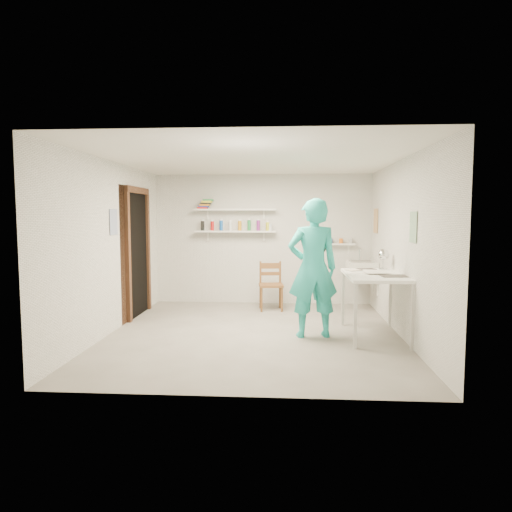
# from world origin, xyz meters

# --- Properties ---
(floor) EXTENTS (4.00, 4.50, 0.02)m
(floor) POSITION_xyz_m (0.00, 0.00, -0.01)
(floor) COLOR slate
(floor) RESTS_ON ground
(ceiling) EXTENTS (4.00, 4.50, 0.02)m
(ceiling) POSITION_xyz_m (0.00, 0.00, 2.41)
(ceiling) COLOR silver
(ceiling) RESTS_ON wall_back
(wall_back) EXTENTS (4.00, 0.02, 2.40)m
(wall_back) POSITION_xyz_m (0.00, 2.26, 1.20)
(wall_back) COLOR silver
(wall_back) RESTS_ON ground
(wall_front) EXTENTS (4.00, 0.02, 2.40)m
(wall_front) POSITION_xyz_m (0.00, -2.26, 1.20)
(wall_front) COLOR silver
(wall_front) RESTS_ON ground
(wall_left) EXTENTS (0.02, 4.50, 2.40)m
(wall_left) POSITION_xyz_m (-2.01, 0.00, 1.20)
(wall_left) COLOR silver
(wall_left) RESTS_ON ground
(wall_right) EXTENTS (0.02, 4.50, 2.40)m
(wall_right) POSITION_xyz_m (2.01, 0.00, 1.20)
(wall_right) COLOR silver
(wall_right) RESTS_ON ground
(doorway_recess) EXTENTS (0.02, 0.90, 2.00)m
(doorway_recess) POSITION_xyz_m (-1.99, 1.05, 1.00)
(doorway_recess) COLOR black
(doorway_recess) RESTS_ON wall_left
(corridor_box) EXTENTS (1.40, 1.50, 2.10)m
(corridor_box) POSITION_xyz_m (-2.70, 1.05, 1.05)
(corridor_box) COLOR brown
(corridor_box) RESTS_ON ground
(door_lintel) EXTENTS (0.06, 1.05, 0.10)m
(door_lintel) POSITION_xyz_m (-1.97, 1.05, 2.05)
(door_lintel) COLOR brown
(door_lintel) RESTS_ON wall_left
(door_jamb_near) EXTENTS (0.06, 0.10, 2.00)m
(door_jamb_near) POSITION_xyz_m (-1.97, 0.55, 1.00)
(door_jamb_near) COLOR brown
(door_jamb_near) RESTS_ON ground
(door_jamb_far) EXTENTS (0.06, 0.10, 2.00)m
(door_jamb_far) POSITION_xyz_m (-1.97, 1.55, 1.00)
(door_jamb_far) COLOR brown
(door_jamb_far) RESTS_ON ground
(shelf_lower) EXTENTS (1.50, 0.22, 0.03)m
(shelf_lower) POSITION_xyz_m (-0.50, 2.13, 1.35)
(shelf_lower) COLOR white
(shelf_lower) RESTS_ON wall_back
(shelf_upper) EXTENTS (1.50, 0.22, 0.03)m
(shelf_upper) POSITION_xyz_m (-0.50, 2.13, 1.75)
(shelf_upper) COLOR white
(shelf_upper) RESTS_ON wall_back
(ledge_shelf) EXTENTS (0.70, 0.14, 0.03)m
(ledge_shelf) POSITION_xyz_m (1.35, 2.17, 1.12)
(ledge_shelf) COLOR white
(ledge_shelf) RESTS_ON wall_back
(poster_left) EXTENTS (0.01, 0.28, 0.36)m
(poster_left) POSITION_xyz_m (-1.99, 0.05, 1.55)
(poster_left) COLOR #334C7F
(poster_left) RESTS_ON wall_left
(poster_right_a) EXTENTS (0.01, 0.34, 0.42)m
(poster_right_a) POSITION_xyz_m (1.99, 1.80, 1.55)
(poster_right_a) COLOR #995933
(poster_right_a) RESTS_ON wall_right
(poster_right_b) EXTENTS (0.01, 0.30, 0.38)m
(poster_right_b) POSITION_xyz_m (1.99, -0.55, 1.50)
(poster_right_b) COLOR #3F724C
(poster_right_b) RESTS_ON wall_right
(belfast_sink) EXTENTS (0.48, 0.60, 0.30)m
(belfast_sink) POSITION_xyz_m (1.75, 1.70, 0.70)
(belfast_sink) COLOR white
(belfast_sink) RESTS_ON wall_right
(man) EXTENTS (0.75, 0.56, 1.87)m
(man) POSITION_xyz_m (0.80, -0.12, 0.93)
(man) COLOR #25BBB3
(man) RESTS_ON ground
(wall_clock) EXTENTS (0.34, 0.09, 0.34)m
(wall_clock) POSITION_xyz_m (0.84, 0.10, 1.25)
(wall_clock) COLOR beige
(wall_clock) RESTS_ON man
(wooden_chair) EXTENTS (0.45, 0.43, 0.88)m
(wooden_chair) POSITION_xyz_m (0.18, 1.59, 0.44)
(wooden_chair) COLOR brown
(wooden_chair) RESTS_ON ground
(work_table) EXTENTS (0.77, 1.28, 0.86)m
(work_table) POSITION_xyz_m (1.64, -0.06, 0.43)
(work_table) COLOR white
(work_table) RESTS_ON ground
(desk_lamp) EXTENTS (0.16, 0.16, 0.16)m
(desk_lamp) POSITION_xyz_m (1.85, 0.46, 1.08)
(desk_lamp) COLOR silver
(desk_lamp) RESTS_ON work_table
(spray_cans) EXTENTS (1.29, 0.06, 0.17)m
(spray_cans) POSITION_xyz_m (-0.50, 2.13, 1.45)
(spray_cans) COLOR black
(spray_cans) RESTS_ON shelf_lower
(book_stack) EXTENTS (0.28, 0.14, 0.17)m
(book_stack) POSITION_xyz_m (-1.05, 2.13, 1.85)
(book_stack) COLOR red
(book_stack) RESTS_ON shelf_upper
(ledge_pots) EXTENTS (0.48, 0.07, 0.09)m
(ledge_pots) POSITION_xyz_m (1.35, 2.17, 1.18)
(ledge_pots) COLOR silver
(ledge_pots) RESTS_ON ledge_shelf
(papers) EXTENTS (0.30, 0.22, 0.02)m
(papers) POSITION_xyz_m (1.64, -0.06, 0.87)
(papers) COLOR silver
(papers) RESTS_ON work_table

